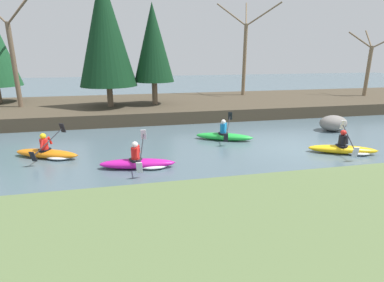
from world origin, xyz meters
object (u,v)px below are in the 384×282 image
at_px(kayaker_lead, 345,149).
at_px(boulder_midstream, 333,123).
at_px(kayaker_far_back, 49,153).
at_px(kayaker_trailing, 140,163).
at_px(kayaker_middle, 225,136).

height_order(kayaker_lead, boulder_midstream, kayaker_lead).
distance_m(kayaker_lead, kayaker_far_back, 12.07).
height_order(kayaker_trailing, kayaker_far_back, same).
xyz_separation_m(kayaker_trailing, kayaker_far_back, (-3.51, 1.86, 0.00)).
bearing_deg(kayaker_middle, kayaker_trailing, -121.14).
xyz_separation_m(kayaker_lead, kayaker_middle, (-4.29, 2.96, 0.02)).
bearing_deg(kayaker_lead, kayaker_trailing, -158.68).
xyz_separation_m(kayaker_middle, boulder_midstream, (6.25, 0.52, 0.19)).
height_order(kayaker_trailing, boulder_midstream, kayaker_trailing).
relative_size(kayaker_lead, kayaker_trailing, 0.98).
height_order(kayaker_far_back, boulder_midstream, kayaker_far_back).
bearing_deg(boulder_midstream, kayaker_far_back, -173.82).
distance_m(kayaker_middle, kayaker_far_back, 7.68).
height_order(kayaker_middle, kayaker_far_back, same).
distance_m(kayaker_middle, boulder_midstream, 6.28).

